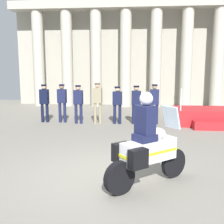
{
  "coord_description": "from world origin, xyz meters",
  "views": [
    {
      "loc": [
        0.74,
        -5.74,
        2.32
      ],
      "look_at": [
        -0.01,
        2.64,
        1.0
      ],
      "focal_mm": 43.38,
      "sensor_mm": 36.0,
      "label": 1
    }
  ],
  "objects_px": {
    "officer_in_row_0": "(44,100)",
    "officer_in_row_2": "(78,101)",
    "officer_in_row_6": "(154,101)",
    "motorcycle_with_rider": "(146,148)",
    "reviewing_stand": "(204,117)",
    "officer_in_row_4": "(117,102)",
    "officer_in_row_5": "(136,102)",
    "officer_in_row_3": "(98,100)",
    "officer_in_row_1": "(62,100)"
  },
  "relations": [
    {
      "from": "officer_in_row_2",
      "to": "officer_in_row_1",
      "type": "bearing_deg",
      "value": -7.8
    },
    {
      "from": "officer_in_row_5",
      "to": "officer_in_row_1",
      "type": "bearing_deg",
      "value": 4.67
    },
    {
      "from": "officer_in_row_4",
      "to": "officer_in_row_1",
      "type": "bearing_deg",
      "value": 3.13
    },
    {
      "from": "officer_in_row_1",
      "to": "officer_in_row_3",
      "type": "height_order",
      "value": "officer_in_row_3"
    },
    {
      "from": "officer_in_row_1",
      "to": "officer_in_row_2",
      "type": "xyz_separation_m",
      "value": [
        0.77,
        -0.19,
        -0.02
      ]
    },
    {
      "from": "reviewing_stand",
      "to": "officer_in_row_4",
      "type": "distance_m",
      "value": 3.78
    },
    {
      "from": "officer_in_row_0",
      "to": "officer_in_row_5",
      "type": "bearing_deg",
      "value": -174.72
    },
    {
      "from": "reviewing_stand",
      "to": "officer_in_row_2",
      "type": "distance_m",
      "value": 5.45
    },
    {
      "from": "officer_in_row_2",
      "to": "officer_in_row_6",
      "type": "bearing_deg",
      "value": -171.4
    },
    {
      "from": "officer_in_row_1",
      "to": "officer_in_row_3",
      "type": "xyz_separation_m",
      "value": [
        1.59,
        -0.09,
        0.04
      ]
    },
    {
      "from": "reviewing_stand",
      "to": "officer_in_row_4",
      "type": "bearing_deg",
      "value": -175.96
    },
    {
      "from": "reviewing_stand",
      "to": "officer_in_row_6",
      "type": "bearing_deg",
      "value": -175.13
    },
    {
      "from": "reviewing_stand",
      "to": "officer_in_row_4",
      "type": "xyz_separation_m",
      "value": [
        -3.72,
        -0.26,
        0.62
      ]
    },
    {
      "from": "officer_in_row_4",
      "to": "officer_in_row_0",
      "type": "bearing_deg",
      "value": 4.27
    },
    {
      "from": "officer_in_row_0",
      "to": "reviewing_stand",
      "type": "bearing_deg",
      "value": -172.62
    },
    {
      "from": "officer_in_row_2",
      "to": "motorcycle_with_rider",
      "type": "distance_m",
      "value": 6.77
    },
    {
      "from": "officer_in_row_6",
      "to": "motorcycle_with_rider",
      "type": "distance_m",
      "value": 6.38
    },
    {
      "from": "officer_in_row_2",
      "to": "officer_in_row_4",
      "type": "bearing_deg",
      "value": -171.75
    },
    {
      "from": "officer_in_row_0",
      "to": "officer_in_row_5",
      "type": "distance_m",
      "value": 4.05
    },
    {
      "from": "officer_in_row_6",
      "to": "officer_in_row_4",
      "type": "bearing_deg",
      "value": 8.97
    },
    {
      "from": "officer_in_row_2",
      "to": "officer_in_row_4",
      "type": "distance_m",
      "value": 1.68
    },
    {
      "from": "reviewing_stand",
      "to": "officer_in_row_0",
      "type": "xyz_separation_m",
      "value": [
        -6.96,
        -0.16,
        0.66
      ]
    },
    {
      "from": "officer_in_row_2",
      "to": "officer_in_row_5",
      "type": "xyz_separation_m",
      "value": [
        2.49,
        0.11,
        -0.01
      ]
    },
    {
      "from": "officer_in_row_1",
      "to": "motorcycle_with_rider",
      "type": "height_order",
      "value": "motorcycle_with_rider"
    },
    {
      "from": "officer_in_row_1",
      "to": "officer_in_row_6",
      "type": "distance_m",
      "value": 4.03
    },
    {
      "from": "officer_in_row_2",
      "to": "officer_in_row_4",
      "type": "xyz_separation_m",
      "value": [
        1.68,
        0.06,
        -0.03
      ]
    },
    {
      "from": "officer_in_row_2",
      "to": "officer_in_row_3",
      "type": "xyz_separation_m",
      "value": [
        0.82,
        0.1,
        0.06
      ]
    },
    {
      "from": "officer_in_row_2",
      "to": "officer_in_row_4",
      "type": "height_order",
      "value": "officer_in_row_2"
    },
    {
      "from": "officer_in_row_1",
      "to": "officer_in_row_5",
      "type": "bearing_deg",
      "value": -175.33
    },
    {
      "from": "reviewing_stand",
      "to": "officer_in_row_3",
      "type": "relative_size",
      "value": 1.37
    },
    {
      "from": "officer_in_row_0",
      "to": "officer_in_row_4",
      "type": "height_order",
      "value": "officer_in_row_0"
    },
    {
      "from": "officer_in_row_0",
      "to": "officer_in_row_2",
      "type": "height_order",
      "value": "officer_in_row_0"
    },
    {
      "from": "officer_in_row_5",
      "to": "officer_in_row_2",
      "type": "bearing_deg",
      "value": 8.61
    },
    {
      "from": "reviewing_stand",
      "to": "officer_in_row_0",
      "type": "relative_size",
      "value": 1.44
    },
    {
      "from": "reviewing_stand",
      "to": "officer_in_row_4",
      "type": "height_order",
      "value": "officer_in_row_4"
    },
    {
      "from": "officer_in_row_2",
      "to": "officer_in_row_6",
      "type": "distance_m",
      "value": 3.26
    },
    {
      "from": "reviewing_stand",
      "to": "officer_in_row_3",
      "type": "distance_m",
      "value": 4.64
    },
    {
      "from": "officer_in_row_4",
      "to": "officer_in_row_5",
      "type": "relative_size",
      "value": 0.98
    },
    {
      "from": "officer_in_row_5",
      "to": "motorcycle_with_rider",
      "type": "height_order",
      "value": "motorcycle_with_rider"
    },
    {
      "from": "officer_in_row_5",
      "to": "officer_in_row_6",
      "type": "relative_size",
      "value": 0.97
    },
    {
      "from": "officer_in_row_0",
      "to": "officer_in_row_1",
      "type": "bearing_deg",
      "value": -172.21
    },
    {
      "from": "officer_in_row_1",
      "to": "officer_in_row_6",
      "type": "bearing_deg",
      "value": -174.59
    },
    {
      "from": "reviewing_stand",
      "to": "officer_in_row_6",
      "type": "relative_size",
      "value": 1.41
    },
    {
      "from": "officer_in_row_2",
      "to": "officer_in_row_6",
      "type": "relative_size",
      "value": 0.97
    },
    {
      "from": "officer_in_row_1",
      "to": "officer_in_row_2",
      "type": "relative_size",
      "value": 1.02
    },
    {
      "from": "officer_in_row_1",
      "to": "officer_in_row_2",
      "type": "bearing_deg",
      "value": 172.2
    },
    {
      "from": "officer_in_row_4",
      "to": "officer_in_row_3",
      "type": "bearing_deg",
      "value": 3.61
    },
    {
      "from": "officer_in_row_5",
      "to": "officer_in_row_6",
      "type": "bearing_deg",
      "value": -171.45
    },
    {
      "from": "officer_in_row_2",
      "to": "officer_in_row_6",
      "type": "xyz_separation_m",
      "value": [
        3.26,
        0.14,
        0.02
      ]
    },
    {
      "from": "officer_in_row_0",
      "to": "officer_in_row_3",
      "type": "distance_m",
      "value": 2.39
    }
  ]
}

